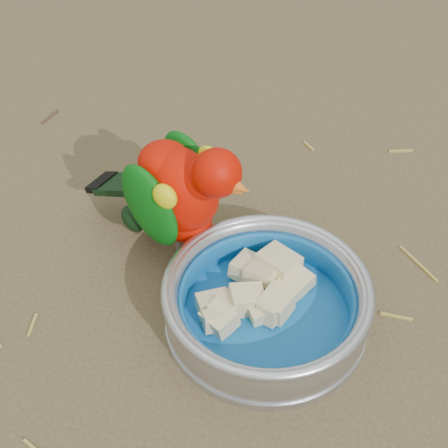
# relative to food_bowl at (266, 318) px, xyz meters

# --- Properties ---
(ground) EXTENTS (60.00, 60.00, 0.00)m
(ground) POSITION_rel_food_bowl_xyz_m (0.02, -0.09, -0.01)
(ground) COLOR brown
(food_bowl) EXTENTS (0.22, 0.22, 0.02)m
(food_bowl) POSITION_rel_food_bowl_xyz_m (0.00, 0.00, 0.00)
(food_bowl) COLOR #B2B2BA
(food_bowl) RESTS_ON ground
(bowl_wall) EXTENTS (0.22, 0.22, 0.04)m
(bowl_wall) POSITION_rel_food_bowl_xyz_m (0.00, 0.00, 0.03)
(bowl_wall) COLOR #B2B2BA
(bowl_wall) RESTS_ON food_bowl
(fruit_wedges) EXTENTS (0.13, 0.13, 0.03)m
(fruit_wedges) POSITION_rel_food_bowl_xyz_m (-0.00, 0.00, 0.02)
(fruit_wedges) COLOR beige
(fruit_wedges) RESTS_ON food_bowl
(lory_parrot) EXTENTS (0.23, 0.19, 0.17)m
(lory_parrot) POSITION_rel_food_bowl_xyz_m (-0.11, 0.10, 0.08)
(lory_parrot) COLOR #BF0C00
(lory_parrot) RESTS_ON ground
(ground_debris) EXTENTS (0.90, 0.80, 0.01)m
(ground_debris) POSITION_rel_food_bowl_xyz_m (0.00, -0.07, -0.01)
(ground_debris) COLOR #A89441
(ground_debris) RESTS_ON ground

